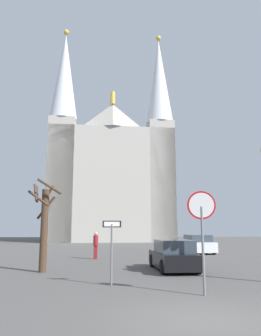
% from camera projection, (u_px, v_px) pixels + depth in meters
% --- Properties ---
extents(ground_plane, '(120.00, 120.00, 0.00)m').
position_uv_depth(ground_plane, '(207.00, 321.00, 7.16)').
color(ground_plane, '#514F4C').
extents(cathedral, '(18.32, 12.83, 30.76)m').
position_uv_depth(cathedral, '(110.00, 175.00, 48.45)').
color(cathedral, '#ADA89E').
rests_on(cathedral, ground).
extents(stop_sign, '(0.88, 0.18, 3.14)m').
position_uv_depth(stop_sign, '(202.00, 220.00, 10.18)').
color(stop_sign, slate).
rests_on(stop_sign, ground).
extents(one_way_arrow_sign, '(0.68, 0.07, 2.25)m').
position_uv_depth(one_way_arrow_sign, '(112.00, 244.00, 11.71)').
color(one_way_arrow_sign, slate).
rests_on(one_way_arrow_sign, ground).
extents(bare_tree, '(1.58, 1.30, 4.21)m').
position_uv_depth(bare_tree, '(44.00, 223.00, 15.19)').
color(bare_tree, '#473323').
rests_on(bare_tree, ground).
extents(parked_car_near_white, '(2.23, 4.18, 1.41)m').
position_uv_depth(parked_car_near_white, '(197.00, 244.00, 25.74)').
color(parked_car_near_white, silver).
rests_on(parked_car_near_white, ground).
extents(parked_car_far_black, '(2.01, 4.15, 1.42)m').
position_uv_depth(parked_car_far_black, '(173.00, 256.00, 15.59)').
color(parked_car_far_black, black).
rests_on(parked_car_far_black, ground).
extents(pedestrian_walking, '(0.32, 0.32, 1.71)m').
position_uv_depth(pedestrian_walking, '(96.00, 242.00, 21.03)').
color(pedestrian_walking, maroon).
rests_on(pedestrian_walking, ground).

